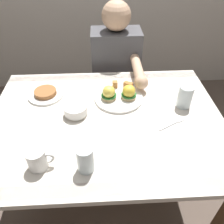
# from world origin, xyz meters

# --- Properties ---
(ground_plane) EXTENTS (6.00, 6.00, 0.00)m
(ground_plane) POSITION_xyz_m (0.00, 0.00, 0.00)
(ground_plane) COLOR brown
(dining_table) EXTENTS (1.20, 0.90, 0.74)m
(dining_table) POSITION_xyz_m (0.00, 0.00, 0.63)
(dining_table) COLOR silver
(dining_table) RESTS_ON ground_plane
(eggs_benedict_plate) EXTENTS (0.27, 0.27, 0.09)m
(eggs_benedict_plate) POSITION_xyz_m (0.08, 0.16, 0.77)
(eggs_benedict_plate) COLOR white
(eggs_benedict_plate) RESTS_ON dining_table
(fruit_bowl) EXTENTS (0.12, 0.12, 0.05)m
(fruit_bowl) POSITION_xyz_m (-0.15, 0.04, 0.77)
(fruit_bowl) COLOR white
(fruit_bowl) RESTS_ON dining_table
(coffee_mug) EXTENTS (0.11, 0.08, 0.09)m
(coffee_mug) POSITION_xyz_m (-0.28, -0.28, 0.79)
(coffee_mug) COLOR white
(coffee_mug) RESTS_ON dining_table
(fork) EXTENTS (0.14, 0.09, 0.00)m
(fork) POSITION_xyz_m (0.33, -0.06, 0.74)
(fork) COLOR silver
(fork) RESTS_ON dining_table
(water_glass_near) EXTENTS (0.08, 0.08, 0.12)m
(water_glass_near) POSITION_xyz_m (0.42, 0.08, 0.79)
(water_glass_near) COLOR silver
(water_glass_near) RESTS_ON dining_table
(water_glass_far) EXTENTS (0.07, 0.07, 0.12)m
(water_glass_far) POSITION_xyz_m (-0.09, -0.30, 0.79)
(water_glass_far) COLOR silver
(water_glass_far) RESTS_ON dining_table
(side_plate) EXTENTS (0.20, 0.20, 0.04)m
(side_plate) POSITION_xyz_m (-0.34, 0.21, 0.75)
(side_plate) COLOR white
(side_plate) RESTS_ON dining_table
(diner_person) EXTENTS (0.34, 0.54, 1.14)m
(diner_person) POSITION_xyz_m (0.10, 0.60, 0.65)
(diner_person) COLOR #33333D
(diner_person) RESTS_ON ground_plane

